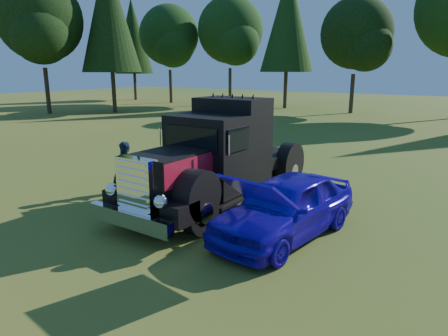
% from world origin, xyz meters
% --- Properties ---
extents(ground, '(120.00, 120.00, 0.00)m').
position_xyz_m(ground, '(0.00, 0.00, 0.00)').
color(ground, '#2E5719').
rests_on(ground, ground).
extents(treeline, '(72.10, 24.04, 13.84)m').
position_xyz_m(treeline, '(-6.36, 27.24, 7.71)').
color(treeline, '#2D2116').
rests_on(treeline, ground).
extents(diamond_t_truck, '(3.33, 7.16, 3.00)m').
position_xyz_m(diamond_t_truck, '(0.50, 2.46, 1.28)').
color(diamond_t_truck, black).
rests_on(diamond_t_truck, ground).
extents(hotrod_coupe, '(2.23, 4.45, 1.89)m').
position_xyz_m(hotrod_coupe, '(3.23, 1.43, 0.73)').
color(hotrod_coupe, '#0F08B3').
rests_on(hotrod_coupe, ground).
extents(spectator_near, '(0.43, 0.61, 1.59)m').
position_xyz_m(spectator_near, '(-0.89, 1.12, 0.80)').
color(spectator_near, '#212F4E').
rests_on(spectator_near, ground).
extents(spectator_far, '(1.01, 0.99, 1.64)m').
position_xyz_m(spectator_far, '(-2.35, 1.68, 0.82)').
color(spectator_far, navy).
rests_on(spectator_far, ground).
extents(distant_teal_car, '(3.39, 3.61, 1.21)m').
position_xyz_m(distant_teal_car, '(-13.48, 22.70, 0.61)').
color(distant_teal_car, '#093832').
rests_on(distant_teal_car, ground).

